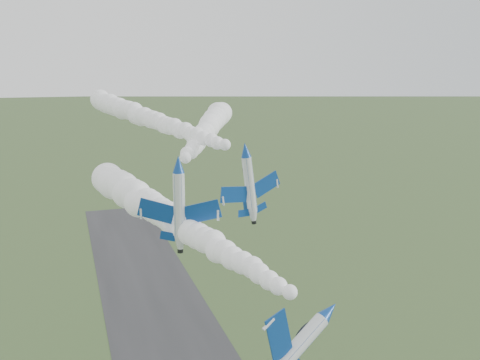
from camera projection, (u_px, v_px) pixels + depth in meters
The scene contains 6 objects.
jet_lead at pixel (330, 311), 56.72m from camera, with size 7.01×13.61×10.20m.
smoke_trail_jet_lead at pixel (176, 222), 81.13m from camera, with size 5.91×57.41×5.91m, color white, non-canonical shape.
jet_pair_left at pixel (178, 164), 75.46m from camera, with size 12.05×13.79×3.54m.
smoke_trail_jet_pair_left at pixel (208, 129), 110.54m from camera, with size 5.62×64.98×5.62m, color white, non-canonical shape.
jet_pair_right at pixel (246, 150), 77.99m from camera, with size 10.68×12.57×3.32m.
smoke_trail_jet_pair_right at pixel (148, 118), 108.26m from camera, with size 4.93×67.43×4.93m, color white, non-canonical shape.
Camera 1 is at (-17.91, -51.22, 55.99)m, focal length 40.00 mm.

